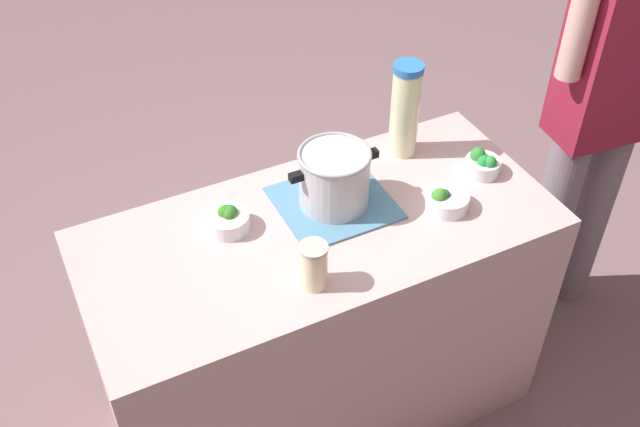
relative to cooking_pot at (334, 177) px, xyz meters
name	(u,v)px	position (x,y,z in m)	size (l,w,h in m)	color
ground_plane	(320,401)	(-0.08, -0.07, -0.97)	(8.00, 8.00, 0.00)	#775A5D
counter_slab	(320,324)	(-0.08, -0.07, -0.54)	(1.40, 0.64, 0.87)	#BE9C9B
dish_cloth	(334,203)	(0.00, 0.00, -0.10)	(0.33, 0.31, 0.01)	teal
cooking_pot	(334,177)	(0.00, 0.00, 0.00)	(0.28, 0.22, 0.18)	#B7B7BC
lemonade_pitcher	(405,109)	(0.32, 0.14, 0.06)	(0.09, 0.09, 0.32)	beige
mason_jar	(314,265)	(-0.20, -0.27, -0.03)	(0.08, 0.08, 0.14)	beige
broccoli_bowl_front	(228,219)	(-0.32, 0.04, -0.07)	(0.12, 0.12, 0.07)	silver
broccoli_bowl_center	(446,200)	(0.29, -0.16, -0.07)	(0.13, 0.13, 0.07)	silver
broccoli_bowl_back	(483,164)	(0.48, -0.07, -0.07)	(0.11, 0.11, 0.08)	silver
person_cook	(601,119)	(1.00, -0.04, -0.08)	(0.50, 0.24, 1.62)	slate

